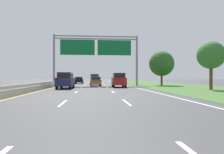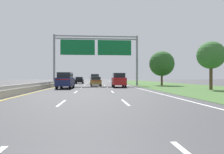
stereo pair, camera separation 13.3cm
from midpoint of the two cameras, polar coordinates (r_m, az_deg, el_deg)
The scene contains 12 objects.
ground_plane at distance 36.63m, azimuth -4.73°, elevation -2.41°, with size 220.00×220.00×0.00m, color #3D3D3F.
lane_striping at distance 36.17m, azimuth -4.73°, elevation -2.43°, with size 11.96×106.00×0.01m.
grass_verge_right at distance 39.19m, azimuth 16.14°, elevation -2.24°, with size 14.00×110.00×0.02m, color #3D602D.
median_barrier_concrete at distance 37.20m, azimuth -14.95°, elevation -1.82°, with size 0.60×110.00×0.85m.
overhead_sign_gantry at distance 37.08m, azimuth -4.26°, elevation 7.54°, with size 15.06×0.42×9.01m.
pickup_truck_white at distance 45.20m, azimuth -4.64°, elevation -0.61°, with size 2.02×5.41×2.20m.
car_red_right_lane_suv at distance 30.88m, azimuth 1.97°, elevation -0.80°, with size 2.03×4.75×2.11m.
car_gold_centre_lane_sedan at distance 35.89m, azimuth -4.38°, elevation -1.15°, with size 1.89×4.43×1.57m.
car_black_left_lane_sedan at distance 48.62m, azimuth -8.90°, elevation -0.87°, with size 1.84×4.41×1.57m.
car_navy_left_lane_suv at distance 27.65m, azimuth -12.57°, elevation -0.88°, with size 1.98×4.73×2.11m.
roadside_tree_near at distance 27.04m, azimuth 25.74°, elevation 5.40°, with size 3.22×3.22×5.71m.
roadside_tree_mid at distance 38.53m, azimuth 13.66°, elevation 3.60°, with size 4.51×4.51×6.22m.
Camera 2 is at (0.07, -1.60, 1.48)m, focal length 33.17 mm.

